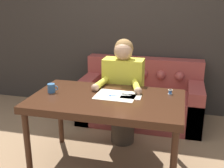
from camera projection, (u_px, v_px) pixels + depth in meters
The scene contains 9 objects.
wall_back at pixel (132, 25), 4.12m from camera, with size 8.00×0.06×2.60m.
dining_table at pixel (107, 105), 2.73m from camera, with size 1.47×0.86×0.78m.
couch at pixel (141, 99), 3.98m from camera, with size 1.67×0.83×0.85m.
person at pixel (123, 91), 3.25m from camera, with size 0.53×0.59×1.26m.
pattern_paper_main at pixel (116, 95), 2.76m from camera, with size 0.40×0.32×0.00m.
pattern_paper_offcut at pixel (131, 97), 2.73m from camera, with size 0.20×0.14×0.00m.
scissors at pixel (115, 96), 2.76m from camera, with size 0.24×0.14×0.01m.
mug at pixel (52, 88), 2.84m from camera, with size 0.11×0.08×0.09m.
thread_spool at pixel (170, 92), 2.80m from camera, with size 0.04×0.04×0.05m.
Camera 1 is at (0.75, -2.33, 1.74)m, focal length 45.00 mm.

